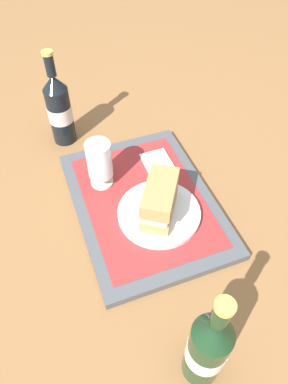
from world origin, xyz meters
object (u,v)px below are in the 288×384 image
plate (159,213)px  beer_bottle (59,109)px  second_bottle (208,348)px  beer_glass (99,162)px  sandwich (160,198)px

plate → beer_bottle: size_ratio=0.71×
plate → second_bottle: second_bottle is taller
beer_glass → beer_bottle: (0.22, 0.05, 0.01)m
beer_glass → second_bottle: second_bottle is taller
plate → beer_glass: beer_glass is taller
sandwich → beer_bottle: 0.39m
beer_glass → second_bottle: 0.47m
beer_bottle → second_bottle: size_ratio=1.00×
sandwich → beer_bottle: beer_bottle is taller
plate → second_bottle: 0.34m
second_bottle → beer_glass: bearing=5.3°
plate → second_bottle: size_ratio=0.71×
beer_glass → beer_bottle: size_ratio=0.47×
sandwich → beer_glass: size_ratio=1.15×
sandwich → second_bottle: size_ratio=0.54×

